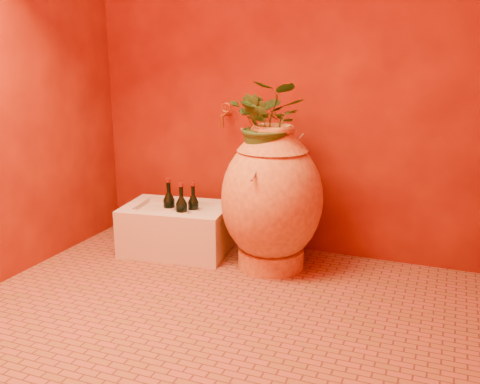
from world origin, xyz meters
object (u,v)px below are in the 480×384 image
at_px(wine_bottle_a, 182,214).
at_px(amphora, 272,198).
at_px(wall_tap, 225,114).
at_px(wine_bottle_b, 193,211).
at_px(wine_bottle_c, 169,209).
at_px(stone_basin, 177,230).

bearing_deg(wine_bottle_a, amphora, 4.46).
xyz_separation_m(amphora, wall_tap, (-0.41, 0.27, 0.45)).
bearing_deg(wall_tap, amphora, -33.65).
bearing_deg(wine_bottle_a, wine_bottle_b, 69.55).
bearing_deg(wall_tap, wine_bottle_b, -119.37).
bearing_deg(wine_bottle_a, wine_bottle_c, 158.98).
xyz_separation_m(wine_bottle_a, wine_bottle_b, (0.03, 0.09, -0.01)).
relative_size(amphora, wine_bottle_c, 2.72).
height_order(amphora, stone_basin, amphora).
bearing_deg(wine_bottle_c, amphora, 0.13).
distance_m(wine_bottle_a, wine_bottle_b, 0.10).
bearing_deg(stone_basin, wall_tap, 48.71).
distance_m(stone_basin, wine_bottle_a, 0.16).
distance_m(amphora, wine_bottle_b, 0.56).
height_order(stone_basin, wine_bottle_a, wine_bottle_a).
height_order(wine_bottle_a, wine_bottle_b, wine_bottle_a).
distance_m(amphora, wine_bottle_c, 0.70).
bearing_deg(wine_bottle_c, wine_bottle_b, 18.57).
relative_size(amphora, wine_bottle_a, 2.78).
height_order(wine_bottle_b, wine_bottle_c, wine_bottle_c).
xyz_separation_m(wine_bottle_c, wall_tap, (0.27, 0.28, 0.59)).
xyz_separation_m(stone_basin, wall_tap, (0.23, 0.26, 0.73)).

